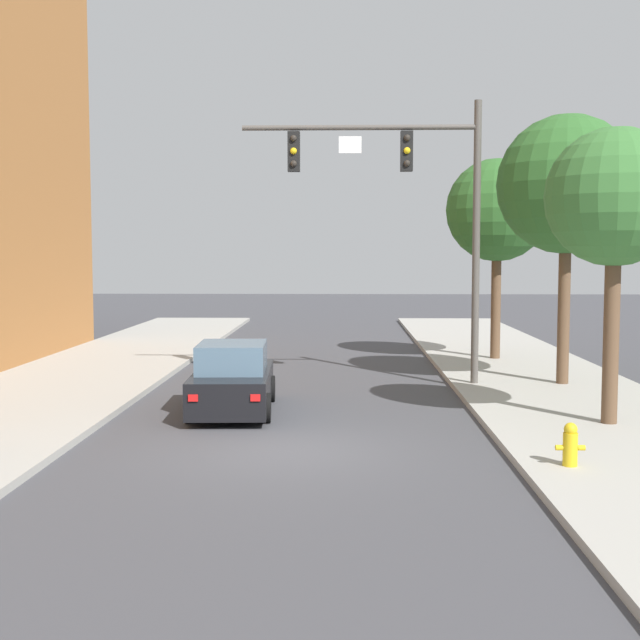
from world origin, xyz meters
name	(u,v)px	position (x,y,z in m)	size (l,w,h in m)	color
ground_plane	(285,450)	(0.00, 0.00, 0.00)	(120.00, 120.00, 0.00)	#424247
sidewalk_right	(640,448)	(6.50, 0.00, 0.07)	(5.00, 60.00, 0.15)	#A8A59E
traffic_signal_mast	(410,189)	(2.83, 7.29, 5.33)	(6.33, 0.38, 7.50)	#514C47
car_lead_black	(233,381)	(-1.46, 3.76, 0.72)	(1.98, 4.31, 1.60)	black
fire_hydrant	(570,444)	(4.80, -1.61, 0.51)	(0.48, 0.24, 0.72)	gold
street_tree_nearest	(615,199)	(6.54, 1.96, 4.72)	(2.81, 2.81, 6.02)	brown
street_tree_second	(567,185)	(6.95, 7.30, 5.42)	(3.67, 3.67, 7.14)	brown
street_tree_third	(497,211)	(6.12, 12.73, 5.02)	(3.38, 3.38, 6.59)	brown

